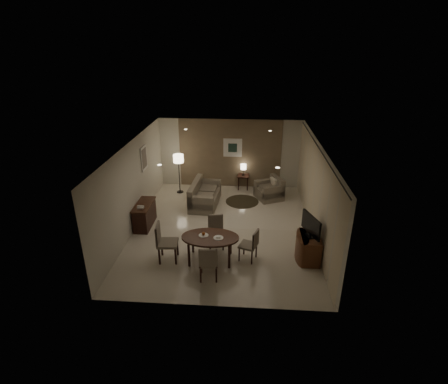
# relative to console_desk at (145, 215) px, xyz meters

# --- Properties ---
(room_shell) EXTENTS (5.50, 7.00, 2.70)m
(room_shell) POSITION_rel_console_desk_xyz_m (2.49, 0.40, 0.98)
(room_shell) COLOR beige
(room_shell) RESTS_ON ground
(taupe_accent) EXTENTS (3.96, 0.03, 2.70)m
(taupe_accent) POSITION_rel_console_desk_xyz_m (2.49, 3.48, 0.98)
(taupe_accent) COLOR #7B674C
(taupe_accent) RESTS_ON wall_back
(curtain_wall) EXTENTS (0.08, 6.70, 2.58)m
(curtain_wall) POSITION_rel_console_desk_xyz_m (5.17, 0.00, 0.95)
(curtain_wall) COLOR beige
(curtain_wall) RESTS_ON wall_right
(curtain_rod) EXTENTS (0.03, 6.80, 0.03)m
(curtain_rod) POSITION_rel_console_desk_xyz_m (5.17, 0.00, 2.27)
(curtain_rod) COLOR black
(curtain_rod) RESTS_ON wall_right
(art_back_frame) EXTENTS (0.72, 0.03, 0.72)m
(art_back_frame) POSITION_rel_console_desk_xyz_m (2.59, 3.46, 1.23)
(art_back_frame) COLOR silver
(art_back_frame) RESTS_ON wall_back
(art_back_canvas) EXTENTS (0.34, 0.01, 0.34)m
(art_back_canvas) POSITION_rel_console_desk_xyz_m (2.59, 3.44, 1.23)
(art_back_canvas) COLOR #192E24
(art_back_canvas) RESTS_ON wall_back
(art_left_frame) EXTENTS (0.03, 0.60, 0.80)m
(art_left_frame) POSITION_rel_console_desk_xyz_m (-0.23, 1.20, 1.48)
(art_left_frame) COLOR silver
(art_left_frame) RESTS_ON wall_left
(art_left_canvas) EXTENTS (0.01, 0.46, 0.64)m
(art_left_canvas) POSITION_rel_console_desk_xyz_m (-0.21, 1.20, 1.48)
(art_left_canvas) COLOR gray
(art_left_canvas) RESTS_ON wall_left
(downlight_nl) EXTENTS (0.10, 0.10, 0.01)m
(downlight_nl) POSITION_rel_console_desk_xyz_m (1.09, -1.80, 2.31)
(downlight_nl) COLOR white
(downlight_nl) RESTS_ON ceiling
(downlight_nr) EXTENTS (0.10, 0.10, 0.01)m
(downlight_nr) POSITION_rel_console_desk_xyz_m (3.89, -1.80, 2.31)
(downlight_nr) COLOR white
(downlight_nr) RESTS_ON ceiling
(downlight_fl) EXTENTS (0.10, 0.10, 0.01)m
(downlight_fl) POSITION_rel_console_desk_xyz_m (1.09, 1.80, 2.31)
(downlight_fl) COLOR white
(downlight_fl) RESTS_ON ceiling
(downlight_fr) EXTENTS (0.10, 0.10, 0.01)m
(downlight_fr) POSITION_rel_console_desk_xyz_m (3.89, 1.80, 2.31)
(downlight_fr) COLOR white
(downlight_fr) RESTS_ON ceiling
(console_desk) EXTENTS (0.48, 1.20, 0.75)m
(console_desk) POSITION_rel_console_desk_xyz_m (0.00, 0.00, 0.00)
(console_desk) COLOR #3F2114
(console_desk) RESTS_ON floor
(telephone) EXTENTS (0.20, 0.14, 0.09)m
(telephone) POSITION_rel_console_desk_xyz_m (0.00, -0.30, 0.43)
(telephone) COLOR white
(telephone) RESTS_ON console_desk
(tv_cabinet) EXTENTS (0.48, 0.90, 0.70)m
(tv_cabinet) POSITION_rel_console_desk_xyz_m (4.89, -1.50, -0.03)
(tv_cabinet) COLOR brown
(tv_cabinet) RESTS_ON floor
(flat_tv) EXTENTS (0.36, 0.85, 0.60)m
(flat_tv) POSITION_rel_console_desk_xyz_m (4.87, -1.50, 0.65)
(flat_tv) COLOR black
(flat_tv) RESTS_ON tv_cabinet
(dining_table) EXTENTS (1.51, 0.94, 0.71)m
(dining_table) POSITION_rel_console_desk_xyz_m (2.27, -1.73, -0.02)
(dining_table) COLOR #3F2114
(dining_table) RESTS_ON floor
(chair_near) EXTENTS (0.50, 0.50, 0.95)m
(chair_near) POSITION_rel_console_desk_xyz_m (2.31, -2.50, 0.10)
(chair_near) COLOR #75695A
(chair_near) RESTS_ON floor
(chair_far) EXTENTS (0.51, 0.51, 0.92)m
(chair_far) POSITION_rel_console_desk_xyz_m (2.36, -1.09, 0.08)
(chair_far) COLOR #75695A
(chair_far) RESTS_ON floor
(chair_left) EXTENTS (0.55, 0.55, 1.06)m
(chair_left) POSITION_rel_console_desk_xyz_m (1.15, -1.81, 0.15)
(chair_left) COLOR #75695A
(chair_left) RESTS_ON floor
(chair_right) EXTENTS (0.55, 0.55, 0.89)m
(chair_right) POSITION_rel_console_desk_xyz_m (3.26, -1.63, 0.07)
(chair_right) COLOR #75695A
(chair_right) RESTS_ON floor
(plate_a) EXTENTS (0.26, 0.26, 0.02)m
(plate_a) POSITION_rel_console_desk_xyz_m (2.09, -1.68, 0.34)
(plate_a) COLOR white
(plate_a) RESTS_ON dining_table
(plate_b) EXTENTS (0.26, 0.26, 0.02)m
(plate_b) POSITION_rel_console_desk_xyz_m (2.49, -1.78, 0.34)
(plate_b) COLOR white
(plate_b) RESTS_ON dining_table
(fruit_apple) EXTENTS (0.09, 0.09, 0.09)m
(fruit_apple) POSITION_rel_console_desk_xyz_m (2.09, -1.68, 0.39)
(fruit_apple) COLOR #9F4512
(fruit_apple) RESTS_ON plate_a
(napkin) EXTENTS (0.12, 0.08, 0.03)m
(napkin) POSITION_rel_console_desk_xyz_m (2.49, -1.78, 0.36)
(napkin) COLOR white
(napkin) RESTS_ON plate_b
(round_rug) EXTENTS (1.20, 1.20, 0.01)m
(round_rug) POSITION_rel_console_desk_xyz_m (3.03, 2.00, -0.37)
(round_rug) COLOR #3A3220
(round_rug) RESTS_ON floor
(sofa) EXTENTS (1.83, 1.01, 0.83)m
(sofa) POSITION_rel_console_desk_xyz_m (1.71, 1.68, 0.04)
(sofa) COLOR #75695A
(sofa) RESTS_ON floor
(armchair) EXTENTS (1.14, 1.16, 0.80)m
(armchair) POSITION_rel_console_desk_xyz_m (4.00, 2.36, 0.02)
(armchair) COLOR #75695A
(armchair) RESTS_ON floor
(side_table) EXTENTS (0.44, 0.44, 0.56)m
(side_table) POSITION_rel_console_desk_xyz_m (3.03, 3.23, -0.10)
(side_table) COLOR black
(side_table) RESTS_ON floor
(table_lamp) EXTENTS (0.22, 0.22, 0.50)m
(table_lamp) POSITION_rel_console_desk_xyz_m (3.03, 3.25, 0.43)
(table_lamp) COLOR #FFEAC1
(table_lamp) RESTS_ON side_table
(floor_lamp) EXTENTS (0.38, 0.38, 1.51)m
(floor_lamp) POSITION_rel_console_desk_xyz_m (0.60, 2.69, 0.38)
(floor_lamp) COLOR #FFE5B7
(floor_lamp) RESTS_ON floor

